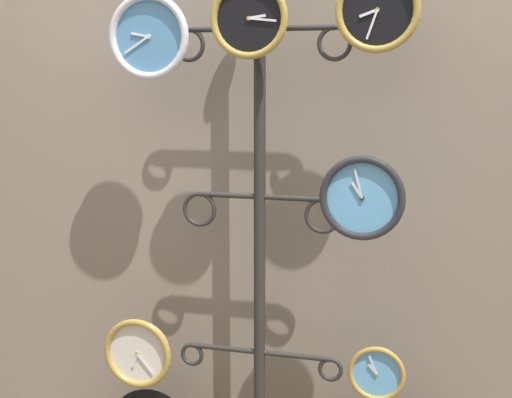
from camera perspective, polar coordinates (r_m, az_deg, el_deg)
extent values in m
cube|color=gray|center=(2.70, 1.19, 5.64)|extent=(4.40, 0.04, 2.80)
cylinder|color=#282623|center=(2.60, 0.29, -3.24)|extent=(0.04, 0.04, 1.98)
cylinder|color=#282623|center=(2.58, -2.60, 13.41)|extent=(0.26, 0.02, 0.02)
torus|color=#282623|center=(2.62, -5.39, 12.17)|extent=(0.12, 0.02, 0.12)
cylinder|color=#282623|center=(2.51, 3.29, 13.50)|extent=(0.26, 0.02, 0.02)
torus|color=#282623|center=(2.48, 6.31, 12.28)|extent=(0.12, 0.02, 0.12)
cylinder|color=#282623|center=(2.61, -2.16, 0.30)|extent=(0.23, 0.02, 0.02)
torus|color=#282623|center=(2.65, -4.53, -0.83)|extent=(0.13, 0.02, 0.13)
cylinder|color=#282623|center=(2.55, 2.81, 0.07)|extent=(0.23, 0.02, 0.02)
torus|color=#282623|center=(2.53, 5.35, -1.34)|extent=(0.13, 0.02, 0.13)
cylinder|color=#282623|center=(2.77, -2.47, -11.86)|extent=(0.27, 0.02, 0.02)
torus|color=#282623|center=(2.83, -5.13, -12.28)|extent=(0.09, 0.02, 0.09)
cylinder|color=#282623|center=(2.71, 3.11, -12.41)|extent=(0.27, 0.02, 0.02)
torus|color=#282623|center=(2.70, 5.98, -13.41)|extent=(0.09, 0.02, 0.09)
cylinder|color=#4C84B2|center=(2.60, -8.47, 12.72)|extent=(0.27, 0.02, 0.27)
torus|color=silver|center=(2.58, -8.61, 12.73)|extent=(0.30, 0.03, 0.30)
cylinder|color=silver|center=(2.58, -8.60, 12.73)|extent=(0.02, 0.01, 0.02)
cube|color=silver|center=(2.60, -9.29, 12.83)|extent=(0.07, 0.00, 0.02)
cube|color=silver|center=(2.60, -9.55, 12.07)|extent=(0.10, 0.00, 0.06)
cylinder|color=black|center=(2.46, -0.49, 14.23)|extent=(0.25, 0.02, 0.25)
torus|color=#A58438|center=(2.44, -0.59, 14.26)|extent=(0.27, 0.02, 0.27)
cylinder|color=#A58438|center=(2.44, -0.59, 14.26)|extent=(0.01, 0.01, 0.01)
cube|color=silver|center=(2.43, 0.09, 14.37)|extent=(0.06, 0.00, 0.02)
cube|color=silver|center=(2.43, 0.51, 14.17)|extent=(0.10, 0.00, 0.02)
cylinder|color=black|center=(2.40, 9.73, 14.67)|extent=(0.25, 0.02, 0.25)
torus|color=#A58438|center=(2.39, 9.69, 14.71)|extent=(0.28, 0.03, 0.28)
cylinder|color=#A58438|center=(2.39, 9.69, 14.70)|extent=(0.02, 0.01, 0.02)
cube|color=silver|center=(2.39, 8.98, 14.48)|extent=(0.06, 0.00, 0.03)
cube|color=silver|center=(2.38, 9.26, 13.61)|extent=(0.04, 0.00, 0.09)
cylinder|color=#60A8DB|center=(2.39, 8.52, 0.13)|extent=(0.26, 0.02, 0.26)
torus|color=#262628|center=(2.38, 8.47, 0.06)|extent=(0.29, 0.03, 0.29)
cylinder|color=#262628|center=(2.38, 8.48, 0.07)|extent=(0.02, 0.01, 0.02)
cube|color=silver|center=(2.37, 8.08, 0.70)|extent=(0.04, 0.00, 0.06)
cube|color=silver|center=(2.37, 8.19, 1.24)|extent=(0.03, 0.00, 0.10)
cylinder|color=silver|center=(2.81, -9.35, -12.00)|extent=(0.25, 0.02, 0.25)
torus|color=#A58438|center=(2.80, -9.48, -12.11)|extent=(0.27, 0.02, 0.27)
cylinder|color=#A58438|center=(2.80, -9.48, -12.10)|extent=(0.01, 0.01, 0.01)
cube|color=silver|center=(2.82, -9.67, -12.61)|extent=(0.03, 0.00, 0.06)
cube|color=silver|center=(2.80, -8.87, -12.90)|extent=(0.07, 0.00, 0.08)
cylinder|color=#60A8DB|center=(2.59, 9.66, -13.52)|extent=(0.18, 0.02, 0.18)
torus|color=#A58438|center=(2.58, 9.63, -13.65)|extent=(0.20, 0.02, 0.20)
cylinder|color=#A58438|center=(2.58, 9.63, -13.65)|extent=(0.01, 0.01, 0.01)
cube|color=silver|center=(2.57, 9.32, -13.30)|extent=(0.04, 0.00, 0.04)
cube|color=silver|center=(2.56, 9.34, -12.98)|extent=(0.03, 0.00, 0.07)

